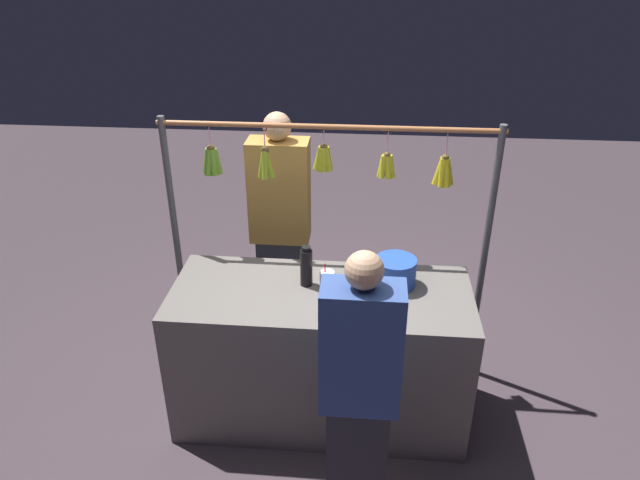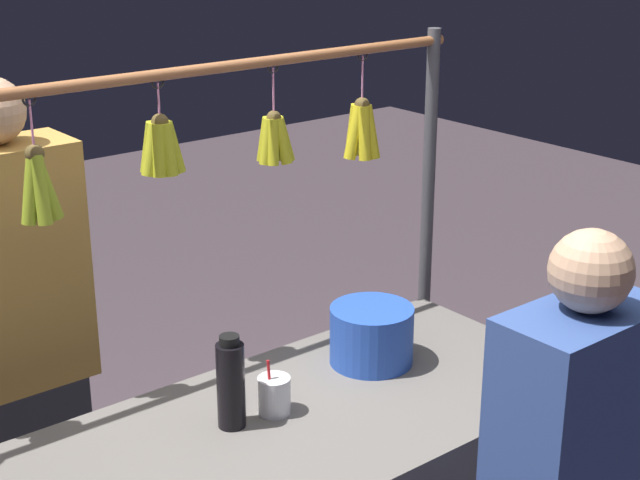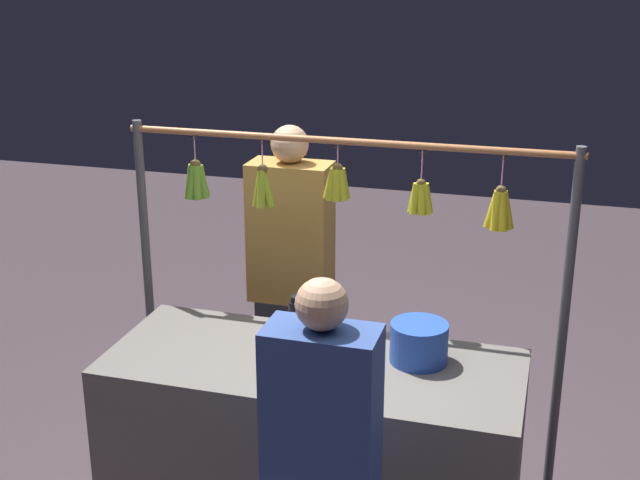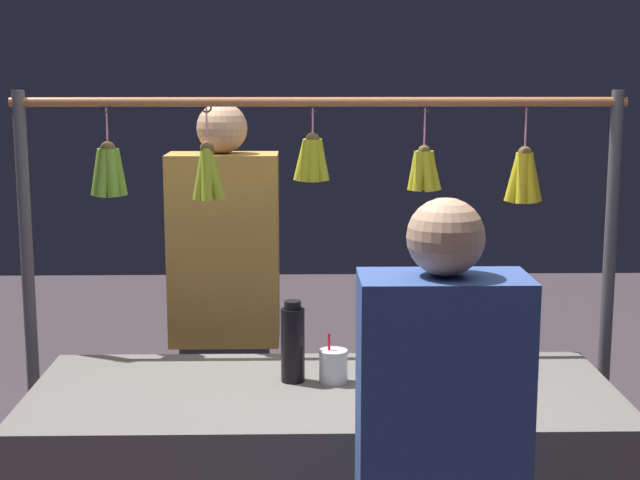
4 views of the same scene
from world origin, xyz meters
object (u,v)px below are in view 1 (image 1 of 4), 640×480
at_px(vendor_person, 281,234).
at_px(blue_bucket, 395,272).
at_px(customer_person, 359,398).
at_px(water_bottle, 306,267).
at_px(drink_cup, 327,279).

bearing_deg(vendor_person, blue_bucket, 138.78).
bearing_deg(customer_person, water_bottle, -66.96).
relative_size(blue_bucket, customer_person, 0.15).
distance_m(drink_cup, vendor_person, 0.86).
height_order(blue_bucket, customer_person, customer_person).
xyz_separation_m(blue_bucket, drink_cup, (0.40, 0.06, -0.03)).
bearing_deg(blue_bucket, vendor_person, -41.22).
relative_size(water_bottle, customer_person, 0.16).
bearing_deg(water_bottle, blue_bucket, -175.00).
xyz_separation_m(blue_bucket, vendor_person, (0.79, -0.70, -0.13)).
distance_m(vendor_person, customer_person, 1.67).
relative_size(blue_bucket, vendor_person, 0.14).
bearing_deg(customer_person, blue_bucket, -102.17).
relative_size(water_bottle, vendor_person, 0.15).
height_order(water_bottle, customer_person, customer_person).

